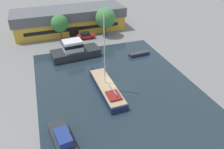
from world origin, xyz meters
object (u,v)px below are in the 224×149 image
quay_tree_by_water (60,23)px  motor_cruiser (75,51)px  quay_tree_near_building (105,18)px  parked_car (86,36)px  warehouse_building (70,19)px  sailboat_moored (107,87)px  small_dinghy (139,54)px  cabin_boat (64,141)px

quay_tree_by_water → motor_cruiser: bearing=-80.8°
quay_tree_near_building → parked_car: quay_tree_near_building is taller
quay_tree_by_water → quay_tree_near_building: bearing=0.1°
warehouse_building → quay_tree_near_building: (8.05, -6.54, 1.57)m
warehouse_building → motor_cruiser: bearing=-97.7°
warehouse_building → sailboat_moored: 29.97m
small_dinghy → cabin_boat: cabin_boat is taller
quay_tree_near_building → quay_tree_by_water: size_ratio=1.10×
sailboat_moored → parked_car: bearing=83.9°
quay_tree_near_building → cabin_boat: bearing=-115.4°
parked_car → motor_cruiser: 9.93m
parked_car → motor_cruiser: bearing=-27.3°
small_dinghy → cabin_boat: (-18.88, -19.29, 0.54)m
warehouse_building → small_dinghy: warehouse_building is taller
small_dinghy → cabin_boat: 27.00m
quay_tree_by_water → motor_cruiser: size_ratio=0.62×
sailboat_moored → small_dinghy: size_ratio=2.72×
warehouse_building → quay_tree_near_building: 10.49m
quay_tree_near_building → quay_tree_by_water: bearing=-179.9°
quay_tree_near_building → small_dinghy: bearing=-75.9°
quay_tree_near_building → motor_cruiser: quay_tree_near_building is taller
warehouse_building → quay_tree_by_water: 7.49m
parked_car → small_dinghy: size_ratio=0.93×
cabin_boat → small_dinghy: bearing=37.0°
quay_tree_near_building → sailboat_moored: sailboat_moored is taller
warehouse_building → motor_cruiser: size_ratio=2.82×
quay_tree_by_water → motor_cruiser: 10.10m
quay_tree_near_building → motor_cruiser: size_ratio=0.68×
quay_tree_by_water → small_dinghy: (14.70, -13.34, -4.06)m
warehouse_building → quay_tree_by_water: (-3.30, -6.57, 1.43)m
parked_car → cabin_boat: cabin_boat is taller
warehouse_building → quay_tree_near_building: size_ratio=4.13×
quay_tree_near_building → parked_car: (-5.45, -0.62, -3.78)m
small_dinghy → warehouse_building: bearing=25.9°
small_dinghy → sailboat_moored: bearing=129.5°
motor_cruiser → cabin_boat: bearing=160.9°
sailboat_moored → motor_cruiser: bearing=99.0°
quay_tree_by_water → sailboat_moored: bearing=-79.8°
motor_cruiser → small_dinghy: size_ratio=2.23×
motor_cruiser → parked_car: bearing=-31.3°
parked_car → motor_cruiser: (-4.37, -8.91, 0.55)m
parked_car → sailboat_moored: size_ratio=0.34×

